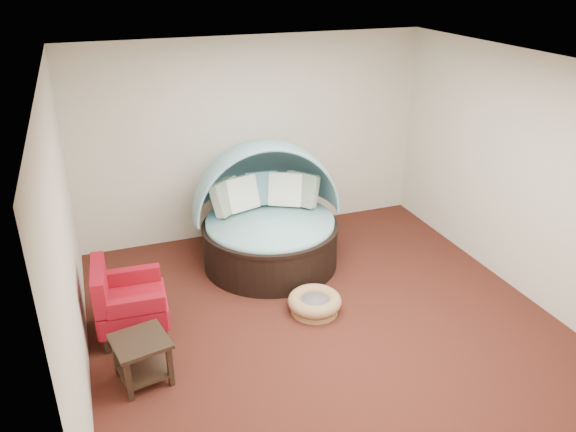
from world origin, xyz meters
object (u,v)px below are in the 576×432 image
object	(u,v)px
red_armchair	(126,301)
side_table	(142,354)
pet_basket	(315,303)
canopy_daybed	(268,208)

from	to	relation	value
red_armchair	side_table	xyz separation A→B (m)	(0.06, -0.84, -0.09)
pet_basket	red_armchair	distance (m)	2.08
canopy_daybed	side_table	size ratio (longest dim) A/B	3.46
canopy_daybed	side_table	bearing A→B (deg)	-129.86
canopy_daybed	red_armchair	distance (m)	2.21
canopy_daybed	red_armchair	bearing A→B (deg)	-146.79
canopy_daybed	red_armchair	world-z (taller)	canopy_daybed
canopy_daybed	pet_basket	bearing A→B (deg)	-79.97
pet_basket	red_armchair	bearing A→B (deg)	170.75
pet_basket	side_table	xyz separation A→B (m)	(-1.98, -0.51, 0.19)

